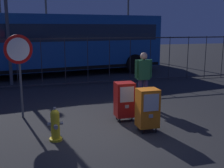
% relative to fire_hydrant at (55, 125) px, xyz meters
% --- Properties ---
extents(ground_plane, '(60.00, 60.00, 0.00)m').
position_rel_fire_hydrant_xyz_m(ground_plane, '(1.34, 0.11, -0.35)').
color(ground_plane, '#262628').
extents(fire_hydrant, '(0.33, 0.32, 0.75)m').
position_rel_fire_hydrant_xyz_m(fire_hydrant, '(0.00, 0.00, 0.00)').
color(fire_hydrant, yellow).
rests_on(fire_hydrant, ground_plane).
extents(newspaper_box_primary, '(0.48, 0.42, 1.02)m').
position_rel_fire_hydrant_xyz_m(newspaper_box_primary, '(2.12, -0.03, 0.22)').
color(newspaper_box_primary, black).
rests_on(newspaper_box_primary, ground_plane).
extents(newspaper_box_secondary, '(0.48, 0.42, 1.02)m').
position_rel_fire_hydrant_xyz_m(newspaper_box_secondary, '(1.84, 0.85, 0.22)').
color(newspaper_box_secondary, black).
rests_on(newspaper_box_secondary, ground_plane).
extents(stop_sign, '(0.71, 0.31, 2.23)m').
position_rel_fire_hydrant_xyz_m(stop_sign, '(-0.74, 1.82, 1.25)').
color(stop_sign, '#4C4F54').
rests_on(stop_sign, ground_plane).
extents(pedestrian, '(0.55, 0.22, 1.67)m').
position_rel_fire_hydrant_xyz_m(pedestrian, '(2.80, 1.93, 0.60)').
color(pedestrian, '#382D51').
rests_on(pedestrian, ground_plane).
extents(fence_barrier, '(18.03, 0.04, 2.00)m').
position_rel_fire_hydrant_xyz_m(fence_barrier, '(1.34, 5.70, 0.67)').
color(fence_barrier, '#2D2D33').
rests_on(fence_barrier, ground_plane).
extents(bus_near, '(10.75, 3.95, 3.00)m').
position_rel_fire_hydrant_xyz_m(bus_near, '(0.95, 8.70, 1.36)').
color(bus_near, '#19519E').
rests_on(bus_near, ground_plane).
extents(bus_far, '(10.72, 3.70, 3.00)m').
position_rel_fire_hydrant_xyz_m(bus_far, '(1.55, 12.58, 1.36)').
color(bus_far, '#4C5156').
rests_on(bus_far, ground_plane).
extents(street_light_near_left, '(0.32, 0.32, 7.24)m').
position_rel_fire_hydrant_xyz_m(street_light_near_left, '(6.99, 15.58, 3.83)').
color(street_light_near_left, '#4C4F54').
rests_on(street_light_near_left, ground_plane).
extents(street_light_far_right, '(0.32, 0.32, 7.13)m').
position_rel_fire_hydrant_xyz_m(street_light_far_right, '(0.62, 14.63, 3.78)').
color(street_light_far_right, '#4C4F54').
rests_on(street_light_far_right, ground_plane).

